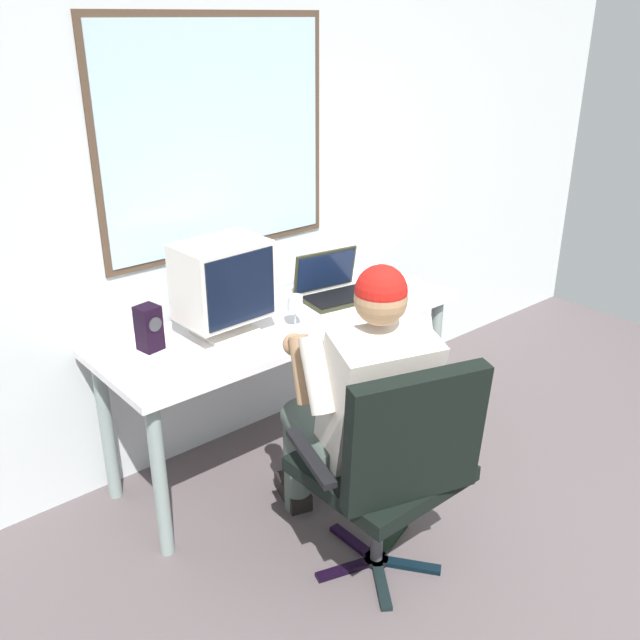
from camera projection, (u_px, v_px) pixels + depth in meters
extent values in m
cube|color=silver|center=(245.00, 171.00, 3.32)|extent=(5.78, 0.06, 2.75)
cube|color=#4C3828|center=(217.00, 138.00, 3.13)|extent=(1.19, 0.01, 1.06)
cube|color=silver|center=(218.00, 138.00, 3.13)|extent=(1.13, 0.02, 1.00)
cylinder|color=gray|center=(160.00, 481.00, 2.77)|extent=(0.06, 0.06, 0.72)
cylinder|color=gray|center=(434.00, 360.00, 3.74)|extent=(0.06, 0.06, 0.72)
cylinder|color=gray|center=(107.00, 429.00, 3.12)|extent=(0.06, 0.06, 0.72)
cylinder|color=gray|center=(370.00, 331.00, 4.08)|extent=(0.06, 0.06, 0.72)
cube|color=white|center=(284.00, 322.00, 3.28)|extent=(1.78, 0.63, 0.03)
cube|color=black|center=(347.00, 569.00, 2.81)|extent=(0.26, 0.12, 0.02)
cube|color=black|center=(381.00, 584.00, 2.74)|extent=(0.19, 0.24, 0.02)
cube|color=black|center=(408.00, 565.00, 2.83)|extent=(0.19, 0.24, 0.02)
cube|color=black|center=(390.00, 541.00, 2.96)|extent=(0.26, 0.13, 0.02)
cube|color=black|center=(354.00, 543.00, 2.95)|extent=(0.05, 0.26, 0.02)
cylinder|color=black|center=(376.00, 560.00, 2.86)|extent=(0.10, 0.10, 0.02)
cylinder|color=#3F3F44|center=(378.00, 516.00, 2.77)|extent=(0.05, 0.05, 0.42)
cube|color=black|center=(380.00, 468.00, 2.68)|extent=(0.54, 0.54, 0.06)
cube|color=black|center=(415.00, 439.00, 2.36)|extent=(0.52, 0.26, 0.50)
cube|color=black|center=(447.00, 424.00, 2.73)|extent=(0.16, 0.37, 0.02)
cube|color=black|center=(310.00, 457.00, 2.52)|extent=(0.16, 0.37, 0.02)
cylinder|color=#46544D|center=(386.00, 422.00, 2.92)|extent=(0.27, 0.45, 0.15)
cylinder|color=#46544D|center=(362.00, 445.00, 3.20)|extent=(0.12, 0.12, 0.49)
cube|color=black|center=(355.00, 475.00, 3.34)|extent=(0.17, 0.26, 0.08)
cylinder|color=#46544D|center=(315.00, 439.00, 2.81)|extent=(0.27, 0.45, 0.15)
cylinder|color=#46544D|center=(297.00, 461.00, 3.09)|extent=(0.12, 0.12, 0.49)
cube|color=black|center=(293.00, 491.00, 3.22)|extent=(0.17, 0.26, 0.08)
cube|color=beige|center=(377.00, 398.00, 2.58)|extent=(0.46, 0.43, 0.57)
sphere|color=#A57A54|center=(381.00, 299.00, 2.42)|extent=(0.19, 0.19, 0.19)
sphere|color=red|center=(381.00, 291.00, 2.41)|extent=(0.19, 0.19, 0.19)
cylinder|color=beige|center=(424.00, 354.00, 2.65)|extent=(0.14, 0.19, 0.29)
cylinder|color=#A57A54|center=(410.00, 375.00, 2.78)|extent=(0.13, 0.19, 0.27)
sphere|color=#A57A54|center=(405.00, 377.00, 2.82)|extent=(0.09, 0.09, 0.09)
cylinder|color=beige|center=(317.00, 375.00, 2.49)|extent=(0.15, 0.23, 0.29)
cylinder|color=#A57A54|center=(303.00, 369.00, 2.63)|extent=(0.12, 0.17, 0.27)
sphere|color=#A57A54|center=(294.00, 344.00, 2.68)|extent=(0.09, 0.09, 0.09)
cube|color=beige|center=(225.00, 330.00, 3.12)|extent=(0.25, 0.21, 0.02)
cylinder|color=beige|center=(225.00, 323.00, 3.11)|extent=(0.04, 0.04, 0.06)
cube|color=silver|center=(222.00, 280.00, 3.03)|extent=(0.39, 0.28, 0.34)
cube|color=black|center=(241.00, 289.00, 2.93)|extent=(0.34, 0.02, 0.30)
cube|color=#272918|center=(339.00, 299.00, 3.48)|extent=(0.38, 0.27, 0.02)
cube|color=black|center=(339.00, 297.00, 3.47)|extent=(0.35, 0.24, 0.00)
cube|color=#272918|center=(325.00, 270.00, 3.53)|extent=(0.36, 0.10, 0.21)
cube|color=#0F1933|center=(326.00, 271.00, 3.53)|extent=(0.33, 0.09, 0.19)
cylinder|color=silver|center=(295.00, 326.00, 3.18)|extent=(0.07, 0.07, 0.00)
cylinder|color=silver|center=(295.00, 318.00, 3.17)|extent=(0.01, 0.01, 0.08)
cylinder|color=silver|center=(295.00, 303.00, 3.14)|extent=(0.07, 0.07, 0.07)
cylinder|color=#580B12|center=(295.00, 306.00, 3.14)|extent=(0.07, 0.07, 0.03)
cube|color=black|center=(149.00, 328.00, 2.93)|extent=(0.10, 0.10, 0.20)
cylinder|color=#333338|center=(155.00, 325.00, 2.89)|extent=(0.06, 0.02, 0.06)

